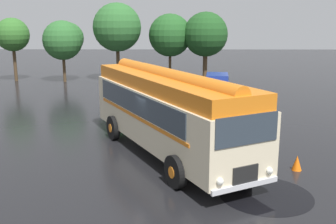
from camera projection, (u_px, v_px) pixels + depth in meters
ground_plane at (167, 154)px, 15.98m from camera, size 120.00×120.00×0.00m
vintage_bus at (168, 109)px, 15.60m from camera, size 6.86×10.07×3.49m
car_near_left at (137, 85)px, 27.75m from camera, size 2.02×4.23×1.66m
car_mid_left at (176, 86)px, 27.34m from camera, size 2.20×4.31×1.66m
car_mid_right at (217, 86)px, 27.59m from camera, size 2.31×4.36×1.66m
tree_far_left at (13, 36)px, 34.50m from camera, size 2.92×2.92×5.57m
tree_left_of_centre at (64, 40)px, 34.17m from camera, size 3.46×3.43×5.35m
tree_centre at (116, 28)px, 34.30m from camera, size 4.23×4.23×6.86m
tree_right_of_centre at (171, 36)px, 34.93m from camera, size 3.79×3.79×5.93m
tree_far_right at (207, 34)px, 33.98m from camera, size 3.86×3.86×6.08m
traffic_cone at (297, 163)px, 14.22m from camera, size 0.36×0.36×0.55m
puddle_patch at (266, 195)px, 12.23m from camera, size 2.90×2.90×0.01m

